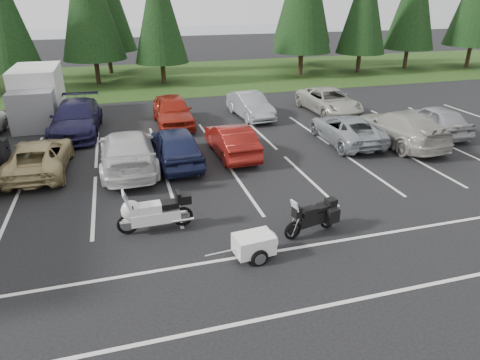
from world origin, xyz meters
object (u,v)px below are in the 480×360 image
object	(u,v)px
car_far_4	(329,101)
car_far_3	(250,105)
cargo_trailer	(254,246)
car_near_3	(128,151)
car_near_4	(175,145)
box_truck	(36,97)
car_near_6	(346,129)
car_near_5	(231,140)
car_near_2	(39,157)
car_far_2	(173,111)
touring_motorcycle	(155,209)
car_far_1	(76,118)
adventure_motorcycle	(312,215)
car_near_7	(398,128)
car_near_8	(435,119)

from	to	relation	value
car_far_4	car_far_3	bearing A→B (deg)	173.83
car_far_4	cargo_trailer	size ratio (longest dim) A/B	3.28
car_near_3	car_near_4	bearing A→B (deg)	-175.75
box_truck	car_near_6	bearing A→B (deg)	-28.19
car_far_4	car_near_5	bearing A→B (deg)	-146.80
car_near_2	car_near_5	size ratio (longest dim) A/B	1.12
car_near_4	car_far_2	distance (m)	5.65
car_near_2	cargo_trailer	size ratio (longest dim) A/B	3.09
car_near_2	touring_motorcycle	bearing A→B (deg)	125.98
box_truck	cargo_trailer	distance (m)	17.78
car_near_3	car_far_3	bearing A→B (deg)	-139.24
car_far_2	car_far_3	bearing A→B (deg)	5.05
car_near_2	car_near_6	world-z (taller)	car_near_6
car_far_2	car_far_3	xyz separation A→B (m)	(4.56, 0.39, -0.11)
car_near_4	car_far_1	world-z (taller)	car_far_1
car_near_6	touring_motorcycle	size ratio (longest dim) A/B	1.87
car_near_3	adventure_motorcycle	world-z (taller)	car_near_3
car_near_5	car_near_7	xyz separation A→B (m)	(8.11, -0.67, 0.09)
box_truck	car_near_6	world-z (taller)	box_truck
cargo_trailer	car_near_5	bearing A→B (deg)	73.51
box_truck	car_near_2	bearing A→B (deg)	-82.87
car_far_4	touring_motorcycle	bearing A→B (deg)	-138.59
box_truck	car_near_7	bearing A→B (deg)	-27.20
box_truck	car_far_3	distance (m)	11.92
car_near_7	cargo_trailer	xyz separation A→B (m)	(-9.63, -7.32, -0.44)
car_near_4	car_near_6	world-z (taller)	car_near_4
car_near_3	car_far_4	world-z (taller)	car_near_3
car_near_4	car_near_5	xyz separation A→B (m)	(2.54, 0.22, -0.09)
cargo_trailer	box_truck	bearing A→B (deg)	109.11
car_near_2	car_far_3	world-z (taller)	car_far_3
touring_motorcycle	car_far_1	bearing A→B (deg)	103.26
car_far_3	adventure_motorcycle	distance (m)	13.20
car_near_7	car_far_4	size ratio (longest dim) A/B	1.08
car_near_3	car_near_4	size ratio (longest dim) A/B	1.17
car_far_3	cargo_trailer	world-z (taller)	car_far_3
car_near_3	car_near_8	xyz separation A→B (m)	(15.39, 0.56, -0.06)
car_near_6	car_near_7	xyz separation A→B (m)	(2.31, -0.86, 0.12)
car_near_3	touring_motorcycle	distance (m)	5.38
car_near_7	adventure_motorcycle	bearing A→B (deg)	36.83
adventure_motorcycle	car_near_2	bearing A→B (deg)	125.61
car_far_1	adventure_motorcycle	bearing A→B (deg)	-55.78
cargo_trailer	car_far_4	bearing A→B (deg)	50.24
car_near_7	car_far_4	bearing A→B (deg)	-89.19
car_near_7	car_near_8	world-z (taller)	car_near_7
car_near_5	car_near_6	bearing A→B (deg)	-179.85
box_truck	adventure_motorcycle	world-z (taller)	box_truck
car_near_2	car_near_3	distance (m)	3.53
car_near_3	cargo_trailer	xyz separation A→B (m)	(3.00, -7.63, -0.44)
car_far_3	adventure_motorcycle	xyz separation A→B (m)	(-2.14, -13.03, -0.05)
car_near_5	touring_motorcycle	xyz separation A→B (m)	(-3.96, -5.71, 0.01)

